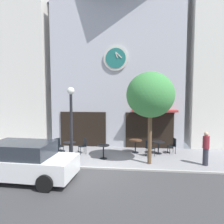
{
  "coord_description": "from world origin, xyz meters",
  "views": [
    {
      "loc": [
        1.67,
        -9.71,
        3.52
      ],
      "look_at": [
        0.31,
        2.17,
        2.5
      ],
      "focal_mm": 34.76,
      "sensor_mm": 36.0,
      "label": 1
    }
  ],
  "objects_px": {
    "cafe_table_center": "(103,149)",
    "pedestrian_maroon": "(206,148)",
    "cafe_chair_left_end": "(84,145)",
    "cafe_table_leftmost": "(70,146)",
    "street_tree": "(150,95)",
    "parked_car_white": "(22,161)",
    "cafe_chair_near_tree": "(149,147)",
    "cafe_table_rightmost": "(158,145)",
    "cafe_chair_outer": "(59,150)",
    "cafe_table_center_left": "(135,143)",
    "cafe_chair_right_end": "(58,145)",
    "cafe_chair_corner": "(173,145)",
    "street_lamp": "(71,125)"
  },
  "relations": [
    {
      "from": "cafe_table_center",
      "to": "pedestrian_maroon",
      "type": "xyz_separation_m",
      "value": [
        5.15,
        -0.5,
        0.35
      ]
    },
    {
      "from": "cafe_table_center",
      "to": "cafe_chair_left_end",
      "type": "bearing_deg",
      "value": 146.31
    },
    {
      "from": "cafe_table_leftmost",
      "to": "cafe_table_center",
      "type": "relative_size",
      "value": 1.03
    },
    {
      "from": "street_tree",
      "to": "parked_car_white",
      "type": "height_order",
      "value": "street_tree"
    },
    {
      "from": "pedestrian_maroon",
      "to": "parked_car_white",
      "type": "relative_size",
      "value": 0.38
    },
    {
      "from": "street_tree",
      "to": "cafe_chair_near_tree",
      "type": "relative_size",
      "value": 5.09
    },
    {
      "from": "cafe_table_rightmost",
      "to": "cafe_chair_outer",
      "type": "relative_size",
      "value": 0.82
    },
    {
      "from": "cafe_table_center_left",
      "to": "cafe_table_rightmost",
      "type": "relative_size",
      "value": 1.07
    },
    {
      "from": "cafe_chair_outer",
      "to": "cafe_table_rightmost",
      "type": "bearing_deg",
      "value": 17.77
    },
    {
      "from": "cafe_table_center",
      "to": "cafe_chair_right_end",
      "type": "height_order",
      "value": "cafe_chair_right_end"
    },
    {
      "from": "cafe_chair_outer",
      "to": "cafe_chair_right_end",
      "type": "xyz_separation_m",
      "value": [
        -0.42,
        1.09,
        0.0
      ]
    },
    {
      "from": "cafe_table_center_left",
      "to": "cafe_chair_corner",
      "type": "height_order",
      "value": "cafe_chair_corner"
    },
    {
      "from": "cafe_chair_outer",
      "to": "parked_car_white",
      "type": "height_order",
      "value": "parked_car_white"
    },
    {
      "from": "cafe_table_leftmost",
      "to": "pedestrian_maroon",
      "type": "xyz_separation_m",
      "value": [
        7.15,
        -0.88,
        0.32
      ]
    },
    {
      "from": "pedestrian_maroon",
      "to": "cafe_chair_right_end",
      "type": "bearing_deg",
      "value": 171.48
    },
    {
      "from": "cafe_table_center_left",
      "to": "cafe_chair_right_end",
      "type": "bearing_deg",
      "value": -171.01
    },
    {
      "from": "cafe_chair_right_end",
      "to": "cafe_chair_corner",
      "type": "distance_m",
      "value": 6.74
    },
    {
      "from": "cafe_table_center_left",
      "to": "parked_car_white",
      "type": "xyz_separation_m",
      "value": [
        -4.56,
        -4.59,
        0.19
      ]
    },
    {
      "from": "cafe_chair_near_tree",
      "to": "cafe_table_center",
      "type": "bearing_deg",
      "value": -163.28
    },
    {
      "from": "cafe_chair_outer",
      "to": "cafe_chair_corner",
      "type": "distance_m",
      "value": 6.55
    },
    {
      "from": "cafe_table_center",
      "to": "cafe_table_center_left",
      "type": "xyz_separation_m",
      "value": [
        1.71,
        1.4,
        0.06
      ]
    },
    {
      "from": "street_lamp",
      "to": "cafe_table_center",
      "type": "bearing_deg",
      "value": 32.22
    },
    {
      "from": "street_tree",
      "to": "cafe_table_rightmost",
      "type": "relative_size",
      "value": 6.21
    },
    {
      "from": "cafe_chair_outer",
      "to": "cafe_chair_near_tree",
      "type": "relative_size",
      "value": 1.0
    },
    {
      "from": "street_lamp",
      "to": "street_tree",
      "type": "height_order",
      "value": "street_tree"
    },
    {
      "from": "cafe_table_rightmost",
      "to": "cafe_chair_outer",
      "type": "bearing_deg",
      "value": -162.23
    },
    {
      "from": "parked_car_white",
      "to": "cafe_chair_right_end",
      "type": "bearing_deg",
      "value": 88.96
    },
    {
      "from": "cafe_chair_right_end",
      "to": "cafe_table_rightmost",
      "type": "bearing_deg",
      "value": 6.26
    },
    {
      "from": "cafe_table_center_left",
      "to": "cafe_chair_corner",
      "type": "xyz_separation_m",
      "value": [
        2.2,
        0.1,
        -0.04
      ]
    },
    {
      "from": "cafe_chair_corner",
      "to": "pedestrian_maroon",
      "type": "xyz_separation_m",
      "value": [
        1.24,
        -2.0,
        0.33
      ]
    },
    {
      "from": "cafe_table_center_left",
      "to": "parked_car_white",
      "type": "height_order",
      "value": "parked_car_white"
    },
    {
      "from": "street_lamp",
      "to": "pedestrian_maroon",
      "type": "height_order",
      "value": "street_lamp"
    },
    {
      "from": "cafe_table_center_left",
      "to": "cafe_chair_near_tree",
      "type": "height_order",
      "value": "cafe_chair_near_tree"
    },
    {
      "from": "street_tree",
      "to": "cafe_chair_left_end",
      "type": "distance_m",
      "value": 4.96
    },
    {
      "from": "street_lamp",
      "to": "cafe_chair_corner",
      "type": "xyz_separation_m",
      "value": [
        5.38,
        2.43,
        -1.42
      ]
    },
    {
      "from": "cafe_table_leftmost",
      "to": "cafe_table_rightmost",
      "type": "distance_m",
      "value": 5.14
    },
    {
      "from": "cafe_chair_outer",
      "to": "cafe_chair_left_end",
      "type": "relative_size",
      "value": 1.0
    },
    {
      "from": "cafe_chair_right_end",
      "to": "cafe_chair_left_end",
      "type": "relative_size",
      "value": 1.0
    },
    {
      "from": "cafe_chair_left_end",
      "to": "cafe_chair_corner",
      "type": "bearing_deg",
      "value": 6.79
    },
    {
      "from": "pedestrian_maroon",
      "to": "parked_car_white",
      "type": "bearing_deg",
      "value": -161.37
    },
    {
      "from": "cafe_chair_outer",
      "to": "cafe_chair_right_end",
      "type": "height_order",
      "value": "same"
    },
    {
      "from": "cafe_table_center_left",
      "to": "cafe_chair_right_end",
      "type": "relative_size",
      "value": 0.88
    },
    {
      "from": "cafe_table_rightmost",
      "to": "cafe_chair_right_end",
      "type": "height_order",
      "value": "cafe_chair_right_end"
    },
    {
      "from": "cafe_table_leftmost",
      "to": "parked_car_white",
      "type": "xyz_separation_m",
      "value": [
        -0.85,
        -3.57,
        0.21
      ]
    },
    {
      "from": "cafe_chair_left_end",
      "to": "pedestrian_maroon",
      "type": "bearing_deg",
      "value": -12.03
    },
    {
      "from": "cafe_table_rightmost",
      "to": "cafe_chair_left_end",
      "type": "distance_m",
      "value": 4.39
    },
    {
      "from": "cafe_table_center_left",
      "to": "cafe_chair_left_end",
      "type": "relative_size",
      "value": 0.88
    },
    {
      "from": "parked_car_white",
      "to": "cafe_table_rightmost",
      "type": "bearing_deg",
      "value": 37.48
    },
    {
      "from": "cafe_table_leftmost",
      "to": "cafe_table_center",
      "type": "xyz_separation_m",
      "value": [
        2.0,
        -0.38,
        -0.04
      ]
    },
    {
      "from": "parked_car_white",
      "to": "cafe_table_center",
      "type": "bearing_deg",
      "value": 48.28
    }
  ]
}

